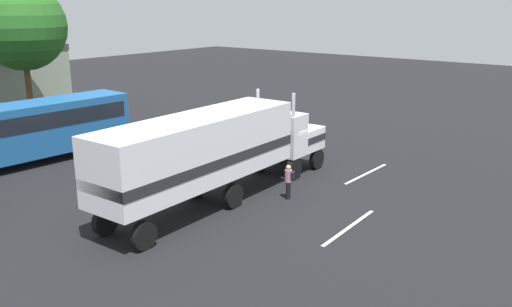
{
  "coord_description": "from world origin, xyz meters",
  "views": [
    {
      "loc": [
        -23.46,
        -15.8,
        8.84
      ],
      "look_at": [
        -3.22,
        0.08,
        1.6
      ],
      "focal_mm": 38.0,
      "sensor_mm": 36.0,
      "label": 1
    }
  ],
  "objects_px": {
    "parked_bus": "(34,126)",
    "tree_center": "(22,27)",
    "person_bystander": "(289,180)",
    "semi_truck": "(215,148)"
  },
  "relations": [
    {
      "from": "parked_bus",
      "to": "semi_truck",
      "type": "bearing_deg",
      "value": -83.04
    },
    {
      "from": "parked_bus",
      "to": "tree_center",
      "type": "height_order",
      "value": "tree_center"
    },
    {
      "from": "semi_truck",
      "to": "tree_center",
      "type": "height_order",
      "value": "tree_center"
    },
    {
      "from": "semi_truck",
      "to": "parked_bus",
      "type": "bearing_deg",
      "value": 96.96
    },
    {
      "from": "semi_truck",
      "to": "tree_center",
      "type": "relative_size",
      "value": 1.39
    },
    {
      "from": "person_bystander",
      "to": "parked_bus",
      "type": "bearing_deg",
      "value": 104.71
    },
    {
      "from": "semi_truck",
      "to": "parked_bus",
      "type": "distance_m",
      "value": 12.47
    },
    {
      "from": "parked_bus",
      "to": "tree_center",
      "type": "bearing_deg",
      "value": 61.28
    },
    {
      "from": "tree_center",
      "to": "parked_bus",
      "type": "bearing_deg",
      "value": -118.72
    },
    {
      "from": "person_bystander",
      "to": "tree_center",
      "type": "bearing_deg",
      "value": 86.78
    }
  ]
}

